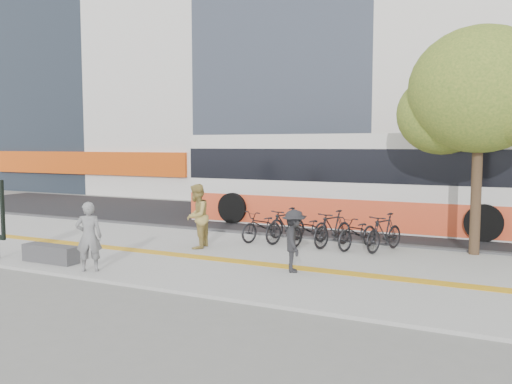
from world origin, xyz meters
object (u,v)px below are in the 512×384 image
at_px(pedestrian_tan, 197,216).
at_px(pedestrian_dark, 294,241).
at_px(street_tree, 479,93).
at_px(bus, 356,183).
at_px(seated_woman, 89,237).
at_px(bench, 51,254).

distance_m(pedestrian_tan, pedestrian_dark, 3.96).
bearing_deg(street_tree, bus, 140.04).
bearing_deg(street_tree, seated_woman, -142.29).
bearing_deg(bus, seated_woman, -110.72).
xyz_separation_m(bench, pedestrian_dark, (6.06, 1.80, 0.53)).
bearing_deg(bus, bench, -119.06).
bearing_deg(pedestrian_dark, seated_woman, 89.05).
relative_size(bench, pedestrian_tan, 0.85).
xyz_separation_m(seated_woman, pedestrian_tan, (0.78, 3.57, 0.10)).
xyz_separation_m(bus, seated_woman, (-3.78, -10.00, -0.76)).
relative_size(street_tree, seated_woman, 3.74).
distance_m(street_tree, bus, 6.39).
distance_m(bench, seated_woman, 1.75).
bearing_deg(seated_woman, street_tree, -176.51).
bearing_deg(bus, pedestrian_tan, -115.01).
distance_m(street_tree, pedestrian_tan, 8.62).
bearing_deg(street_tree, bench, -148.38).
height_order(bench, seated_woman, seated_woman).
relative_size(seated_woman, pedestrian_dark, 1.12).
height_order(pedestrian_tan, pedestrian_dark, pedestrian_tan).
distance_m(street_tree, pedestrian_dark, 6.73).
relative_size(bus, pedestrian_dark, 8.63).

